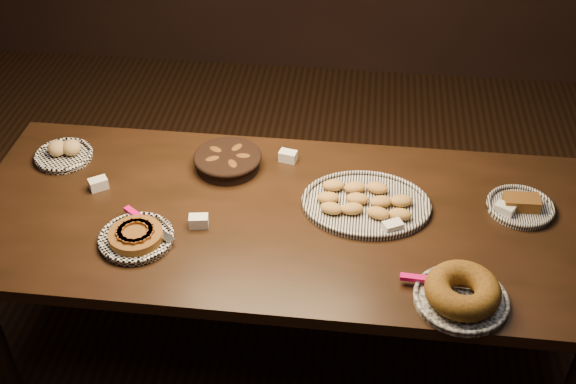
# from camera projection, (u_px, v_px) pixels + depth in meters

# --- Properties ---
(ground) EXTENTS (5.00, 5.00, 0.00)m
(ground) POSITION_uv_depth(u_px,v_px,m) (285.00, 344.00, 3.17)
(ground) COLOR black
(ground) RESTS_ON ground
(buffet_table) EXTENTS (2.40, 1.00, 0.75)m
(buffet_table) POSITION_uv_depth(u_px,v_px,m) (285.00, 229.00, 2.75)
(buffet_table) COLOR black
(buffet_table) RESTS_ON ground
(apple_tart_plate) EXTENTS (0.28, 0.29, 0.05)m
(apple_tart_plate) POSITION_uv_depth(u_px,v_px,m) (136.00, 237.00, 2.58)
(apple_tart_plate) COLOR white
(apple_tart_plate) RESTS_ON buffet_table
(madeleine_platter) EXTENTS (0.49, 0.40, 0.05)m
(madeleine_platter) POSITION_uv_depth(u_px,v_px,m) (365.00, 203.00, 2.73)
(madeleine_platter) COLOR black
(madeleine_platter) RESTS_ON buffet_table
(bundt_cake_plate) EXTENTS (0.36, 0.32, 0.10)m
(bundt_cake_plate) POSITION_uv_depth(u_px,v_px,m) (462.00, 293.00, 2.34)
(bundt_cake_plate) COLOR black
(bundt_cake_plate) RESTS_ON buffet_table
(croissant_basket) EXTENTS (0.28, 0.28, 0.07)m
(croissant_basket) POSITION_uv_depth(u_px,v_px,m) (228.00, 160.00, 2.91)
(croissant_basket) COLOR black
(croissant_basket) RESTS_ON buffet_table
(bread_roll_plate) EXTENTS (0.24, 0.24, 0.08)m
(bread_roll_plate) POSITION_uv_depth(u_px,v_px,m) (64.00, 153.00, 2.98)
(bread_roll_plate) COLOR white
(bread_roll_plate) RESTS_ON buffet_table
(loaf_plate) EXTENTS (0.25, 0.25, 0.06)m
(loaf_plate) POSITION_uv_depth(u_px,v_px,m) (521.00, 206.00, 2.72)
(loaf_plate) COLOR black
(loaf_plate) RESTS_ON buffet_table
(tent_cards) EXTENTS (1.64, 0.50, 0.04)m
(tent_cards) POSITION_uv_depth(u_px,v_px,m) (294.00, 198.00, 2.75)
(tent_cards) COLOR white
(tent_cards) RESTS_ON buffet_table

